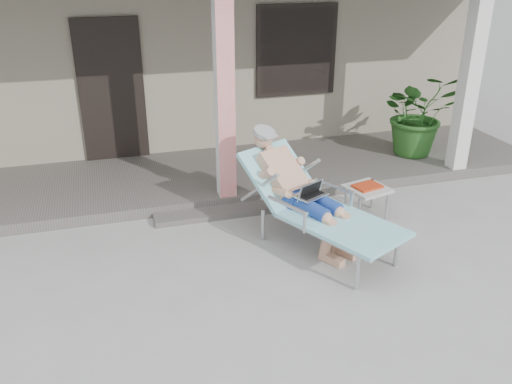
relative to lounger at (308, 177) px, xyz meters
name	(u,v)px	position (x,y,z in m)	size (l,w,h in m)	color
ground	(277,293)	(-0.64, -0.89, -0.82)	(60.00, 60.00, 0.00)	#9E9E99
house	(173,32)	(-0.64, 5.60, 0.85)	(10.40, 5.40, 3.30)	gray
porch_deck	(214,176)	(-0.64, 2.11, -0.74)	(10.00, 2.00, 0.15)	#605B56
porch_step	(232,211)	(-0.64, 0.96, -0.78)	(2.00, 0.30, 0.07)	#605B56
lounger	(308,177)	(0.00, 0.00, 0.00)	(1.55, 2.10, 1.33)	#B7B7BC
side_table	(367,190)	(0.97, 0.43, -0.46)	(0.58, 0.58, 0.43)	#B6B7B1
potted_palm	(419,114)	(2.59, 1.96, -0.02)	(1.17, 1.01, 1.30)	#26591E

